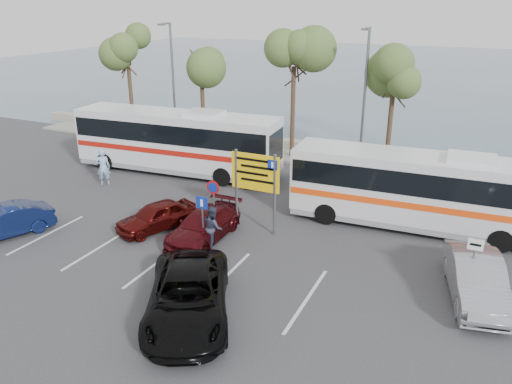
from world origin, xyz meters
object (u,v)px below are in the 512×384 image
at_px(coach_bus_left, 177,143).
at_px(car_red, 157,216).
at_px(coach_bus_right, 423,194).
at_px(pedestrian_near, 103,167).
at_px(street_lamp_right, 364,92).
at_px(car_maroon, 204,226).
at_px(pedestrian_far, 213,227).
at_px(direction_sign, 255,178).
at_px(car_blue, 3,222).
at_px(suv_black, 188,296).
at_px(street_lamp_left, 172,78).
at_px(car_silver_b, 476,279).

bearing_deg(coach_bus_left, car_red, -63.44).
xyz_separation_m(coach_bus_right, pedestrian_near, (-16.50, -1.50, -0.64)).
bearing_deg(street_lamp_right, coach_bus_left, -152.16).
bearing_deg(car_maroon, pedestrian_far, -33.92).
relative_size(direction_sign, car_blue, 0.89).
bearing_deg(car_blue, suv_black, 15.67).
height_order(car_red, suv_black, suv_black).
xyz_separation_m(street_lamp_left, car_blue, (1.53, -15.41, -3.93)).
relative_size(coach_bus_right, car_maroon, 2.65).
distance_m(direction_sign, car_silver_b, 9.31).
xyz_separation_m(street_lamp_right, pedestrian_far, (-2.86, -12.52, -3.69)).
xyz_separation_m(coach_bus_right, car_red, (-10.50, -5.00, -1.03)).
bearing_deg(coach_bus_right, car_red, -154.54).
bearing_deg(coach_bus_right, pedestrian_far, -143.22).
xyz_separation_m(suv_black, pedestrian_near, (-10.80, 8.50, 0.25)).
bearing_deg(car_maroon, street_lamp_right, 73.38).
xyz_separation_m(suv_black, pedestrian_far, (-1.66, 4.50, 0.16)).
bearing_deg(direction_sign, car_maroon, -133.39).
height_order(coach_bus_right, pedestrian_near, coach_bus_right).
bearing_deg(car_maroon, suv_black, -64.30).
height_order(street_lamp_right, pedestrian_near, street_lamp_right).
distance_m(car_maroon, car_red, 2.40).
bearing_deg(coach_bus_left, street_lamp_right, 27.84).
relative_size(car_silver_b, pedestrian_far, 2.50).
height_order(street_lamp_right, car_blue, street_lamp_right).
bearing_deg(pedestrian_near, street_lamp_right, 178.52).
bearing_deg(pedestrian_far, car_red, 36.89).
height_order(coach_bus_right, car_maroon, coach_bus_right).
height_order(street_lamp_right, coach_bus_right, street_lamp_right).
bearing_deg(pedestrian_far, car_maroon, 11.96).
xyz_separation_m(street_lamp_left, direction_sign, (11.00, -10.32, -2.17)).
bearing_deg(car_silver_b, direction_sign, 156.45).
distance_m(car_blue, suv_black, 10.40).
distance_m(street_lamp_left, street_lamp_right, 13.00).
xyz_separation_m(car_maroon, pedestrian_far, (0.74, -0.50, 0.28)).
distance_m(street_lamp_right, pedestrian_near, 15.15).
bearing_deg(pedestrian_far, pedestrian_near, 22.30).
bearing_deg(pedestrian_near, street_lamp_left, -120.16).
relative_size(coach_bus_left, car_silver_b, 2.69).
xyz_separation_m(car_silver_b, pedestrian_near, (-19.00, 3.50, 0.25)).
distance_m(car_blue, pedestrian_far, 9.09).
xyz_separation_m(street_lamp_left, car_red, (7.00, -12.02, -3.98)).
distance_m(coach_bus_left, car_red, 7.91).
distance_m(direction_sign, suv_black, 6.95).
height_order(street_lamp_left, car_blue, street_lamp_left).
relative_size(suv_black, car_silver_b, 1.19).
relative_size(coach_bus_left, pedestrian_near, 6.11).
xyz_separation_m(direction_sign, car_red, (-4.00, -1.70, -1.81)).
height_order(street_lamp_right, car_silver_b, street_lamp_right).
height_order(car_red, car_silver_b, car_silver_b).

